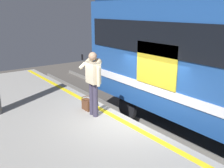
# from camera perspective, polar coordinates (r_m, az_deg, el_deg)

# --- Properties ---
(ground_plane) EXTENTS (24.80, 24.80, 0.00)m
(ground_plane) POSITION_cam_1_polar(r_m,az_deg,el_deg) (7.54, 3.32, -14.38)
(ground_plane) COLOR #4C4742
(platform) EXTENTS (14.47, 4.66, 1.03)m
(platform) POSITION_cam_1_polar(r_m,az_deg,el_deg) (6.27, -14.07, -16.28)
(platform) COLOR gray
(platform) RESTS_ON ground
(safety_line) EXTENTS (14.18, 0.16, 0.01)m
(safety_line) POSITION_cam_1_polar(r_m,az_deg,el_deg) (6.91, 1.51, -7.74)
(safety_line) COLOR yellow
(safety_line) RESTS_ON platform
(track_rail_near) EXTENTS (18.81, 0.08, 0.16)m
(track_rail_near) POSITION_cam_1_polar(r_m,az_deg,el_deg) (8.46, 11.62, -10.53)
(track_rail_near) COLOR slate
(track_rail_near) RESTS_ON ground
(track_rail_far) EXTENTS (18.81, 0.08, 0.16)m
(track_rail_far) POSITION_cam_1_polar(r_m,az_deg,el_deg) (9.49, 17.57, -7.95)
(track_rail_far) COLOR slate
(track_rail_far) RESTS_ON ground
(passenger) EXTENTS (0.57, 0.55, 1.75)m
(passenger) POSITION_cam_1_polar(r_m,az_deg,el_deg) (6.83, -4.12, 1.18)
(passenger) COLOR #383347
(passenger) RESTS_ON platform
(handbag) EXTENTS (0.36, 0.32, 0.37)m
(handbag) POSITION_cam_1_polar(r_m,az_deg,el_deg) (7.50, -5.48, -4.44)
(handbag) COLOR #59331E
(handbag) RESTS_ON platform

